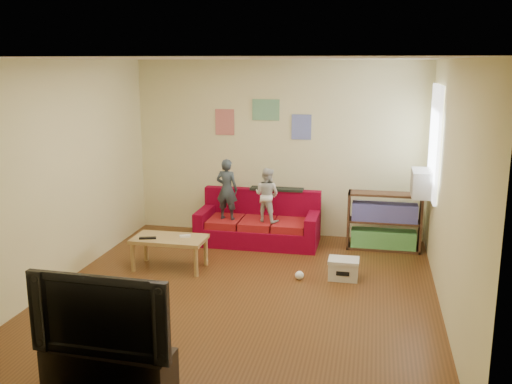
% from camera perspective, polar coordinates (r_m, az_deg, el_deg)
% --- Properties ---
extents(room_shell, '(4.52, 5.02, 2.72)m').
position_cam_1_polar(room_shell, '(6.41, -1.47, 1.05)').
color(room_shell, brown).
rests_on(room_shell, ground).
extents(sofa, '(1.80, 0.83, 0.79)m').
position_cam_1_polar(sofa, '(8.60, 0.31, -3.31)').
color(sofa, maroon).
rests_on(sofa, ground).
extents(child_a, '(0.36, 0.26, 0.91)m').
position_cam_1_polar(child_a, '(8.41, -2.93, 0.28)').
color(child_a, '#303A41').
rests_on(child_a, sofa).
extents(child_b, '(0.47, 0.42, 0.80)m').
position_cam_1_polar(child_b, '(8.29, 1.09, -0.29)').
color(child_b, silver).
rests_on(child_b, sofa).
extents(coffee_table, '(0.95, 0.52, 0.43)m').
position_cam_1_polar(coffee_table, '(7.57, -8.65, -4.95)').
color(coffee_table, tan).
rests_on(coffee_table, ground).
extents(remote, '(0.22, 0.11, 0.02)m').
position_cam_1_polar(remote, '(7.53, -10.78, -4.54)').
color(remote, black).
rests_on(remote, coffee_table).
extents(game_controller, '(0.15, 0.10, 0.03)m').
position_cam_1_polar(game_controller, '(7.52, -7.11, -4.39)').
color(game_controller, white).
rests_on(game_controller, coffee_table).
extents(bookshelf, '(1.05, 0.31, 0.84)m').
position_cam_1_polar(bookshelf, '(8.45, 12.67, -3.17)').
color(bookshelf, '#482C1A').
rests_on(bookshelf, ground).
extents(window, '(0.04, 1.08, 1.48)m').
position_cam_1_polar(window, '(7.86, 17.43, 4.81)').
color(window, white).
rests_on(window, room_shell).
extents(ac_unit, '(0.28, 0.55, 0.35)m').
position_cam_1_polar(ac_unit, '(7.94, 16.30, 0.86)').
color(ac_unit, '#B7B2A3').
rests_on(ac_unit, window).
extents(artwork_left, '(0.30, 0.01, 0.40)m').
position_cam_1_polar(artwork_left, '(8.94, -3.14, 7.00)').
color(artwork_left, '#D87266').
rests_on(artwork_left, room_shell).
extents(artwork_center, '(0.42, 0.01, 0.32)m').
position_cam_1_polar(artwork_center, '(8.78, 0.99, 8.22)').
color(artwork_center, '#72B27F').
rests_on(artwork_center, room_shell).
extents(artwork_right, '(0.30, 0.01, 0.38)m').
position_cam_1_polar(artwork_right, '(8.71, 4.56, 6.49)').
color(artwork_right, '#727FCC').
rests_on(artwork_right, room_shell).
extents(file_box, '(0.38, 0.29, 0.26)m').
position_cam_1_polar(file_box, '(7.29, 8.73, -7.59)').
color(file_box, silver).
rests_on(file_box, ground).
extents(tv_stand, '(1.09, 0.42, 0.40)m').
position_cam_1_polar(tv_stand, '(5.01, -14.44, -17.04)').
color(tv_stand, black).
rests_on(tv_stand, ground).
extents(television, '(1.18, 0.19, 0.68)m').
position_cam_1_polar(television, '(4.76, -14.81, -11.40)').
color(television, black).
rests_on(television, tv_stand).
extents(tissue, '(0.14, 0.14, 0.11)m').
position_cam_1_polar(tissue, '(7.23, 4.36, -8.31)').
color(tissue, white).
rests_on(tissue, ground).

